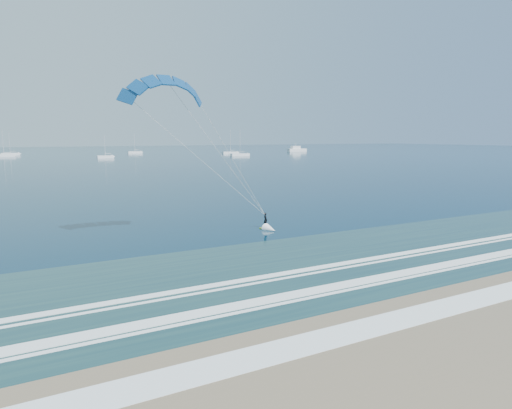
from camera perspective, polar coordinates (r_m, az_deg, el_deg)
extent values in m
plane|color=#072A3D|center=(24.63, 12.30, -14.80)|extent=(900.00, 900.00, 0.00)
cube|color=#1E423F|center=(30.68, 2.34, -9.83)|extent=(600.00, 22.00, 0.03)
cube|color=white|center=(25.67, 10.05, -13.66)|extent=(600.00, 0.90, 0.07)
cube|color=white|center=(28.68, 4.96, -11.14)|extent=(600.00, 1.10, 0.07)
cube|color=white|center=(31.90, 0.93, -9.05)|extent=(600.00, 0.70, 0.07)
cube|color=white|center=(24.25, 13.11, -14.94)|extent=(600.00, 2.00, 0.02)
cube|color=#A5D819|center=(48.54, 1.19, -2.92)|extent=(1.30, 0.42, 0.07)
imported|color=black|center=(48.38, 1.19, -1.95)|extent=(0.44, 0.62, 1.60)
cone|color=white|center=(47.35, 1.81, -3.16)|extent=(1.31, 1.74, 1.10)
cube|color=white|center=(293.54, 5.13, 6.79)|extent=(12.88, 3.43, 1.89)
cube|color=white|center=(292.93, 4.97, 7.14)|extent=(6.01, 2.75, 1.72)
cylinder|color=silver|center=(292.90, 4.97, 7.50)|extent=(0.16, 0.16, 2.00)
cube|color=white|center=(248.89, -28.98, 5.38)|extent=(9.57, 2.40, 1.20)
cylinder|color=silver|center=(248.74, -29.08, 6.85)|extent=(0.18, 0.18, 11.59)
cylinder|color=silver|center=(248.84, -28.72, 5.72)|extent=(2.60, 0.12, 0.12)
cube|color=white|center=(214.88, -18.32, 5.68)|extent=(7.04, 2.40, 1.20)
cylinder|color=silver|center=(214.72, -18.38, 7.01)|extent=(0.18, 0.18, 8.80)
cylinder|color=silver|center=(215.04, -18.02, 6.07)|extent=(2.60, 0.12, 0.12)
cube|color=white|center=(269.89, -14.90, 6.32)|extent=(7.96, 2.40, 1.20)
cylinder|color=silver|center=(269.77, -14.94, 7.47)|extent=(0.18, 0.18, 9.73)
cylinder|color=silver|center=(270.14, -14.66, 6.62)|extent=(2.60, 0.12, 0.12)
cube|color=white|center=(254.97, -3.21, 6.47)|extent=(9.62, 2.40, 1.20)
cylinder|color=silver|center=(254.83, -3.22, 7.94)|extent=(0.18, 0.18, 11.81)
cylinder|color=silver|center=(255.45, -2.97, 6.79)|extent=(2.60, 0.12, 0.12)
cube|color=white|center=(228.04, -2.01, 6.24)|extent=(9.71, 2.40, 1.20)
cylinder|color=silver|center=(227.87, -2.02, 7.88)|extent=(0.18, 0.18, 11.82)
cylinder|color=silver|center=(228.53, -1.74, 6.60)|extent=(2.60, 0.12, 0.12)
cube|color=white|center=(267.97, -28.36, 5.57)|extent=(8.69, 2.40, 1.20)
cylinder|color=silver|center=(267.84, -28.44, 6.82)|extent=(0.18, 0.18, 10.49)
cylinder|color=silver|center=(267.94, -28.12, 5.89)|extent=(2.60, 0.12, 0.12)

